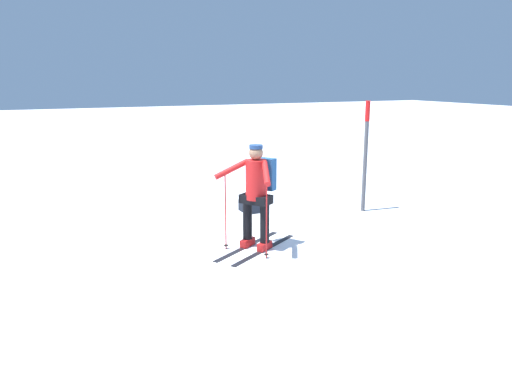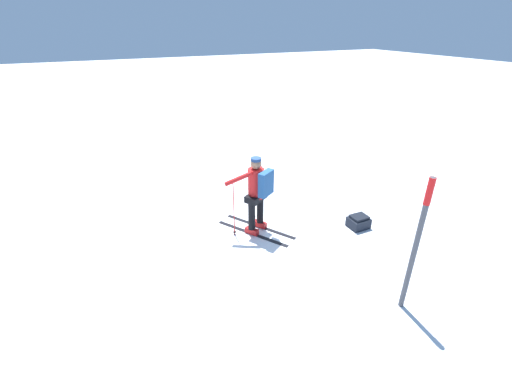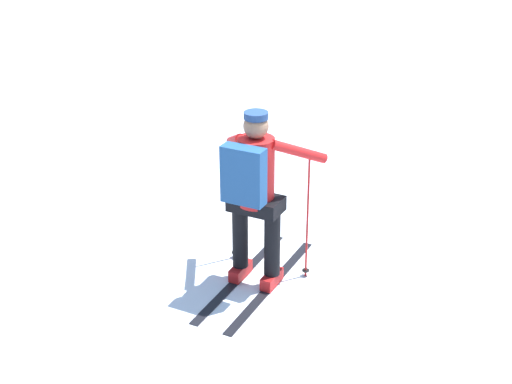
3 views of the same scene
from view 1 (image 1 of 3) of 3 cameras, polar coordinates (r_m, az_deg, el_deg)
The scene contains 4 objects.
ground_plane at distance 8.16m, azimuth -3.46°, elevation -6.55°, with size 80.00×80.00×0.00m, color white.
skier at distance 7.95m, azimuth 0.10°, elevation 0.31°, with size 1.72×1.31×1.70m.
dropped_backpack at distance 10.34m, azimuth -0.65°, elevation -1.51°, with size 0.36×0.43×0.29m.
trail_marker at distance 10.41m, azimuth 12.44°, elevation 4.91°, with size 0.09×0.09×2.27m.
Camera 1 is at (2.80, 7.16, 2.73)m, focal length 35.00 mm.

